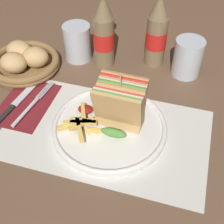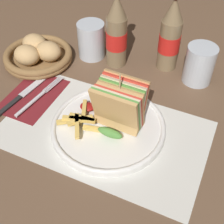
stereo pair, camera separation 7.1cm
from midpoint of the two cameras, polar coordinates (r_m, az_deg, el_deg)
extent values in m
plane|color=brown|center=(0.74, 2.34, -1.92)|extent=(4.00, 4.00, 0.00)
cube|color=silver|center=(0.72, 1.53, -3.86)|extent=(0.47, 0.28, 0.00)
cylinder|color=white|center=(0.72, 2.15, -3.03)|extent=(0.26, 0.26, 0.01)
torus|color=white|center=(0.71, 2.17, -2.66)|extent=(0.26, 0.26, 0.01)
cube|color=tan|center=(0.66, 3.58, -0.02)|extent=(0.11, 0.04, 0.10)
cube|color=#518E3D|center=(0.66, 3.84, 0.29)|extent=(0.11, 0.04, 0.10)
cube|color=beige|center=(0.67, 4.09, 0.59)|extent=(0.11, 0.04, 0.10)
cube|color=red|center=(0.68, 4.33, 0.88)|extent=(0.11, 0.04, 0.10)
cube|color=tan|center=(0.68, 4.57, 1.17)|extent=(0.11, 0.04, 0.10)
ellipsoid|color=#518E3D|center=(0.68, 2.62, -3.98)|extent=(0.06, 0.02, 0.02)
cube|color=tan|center=(0.68, 4.06, 0.52)|extent=(0.11, 0.04, 0.10)
cube|color=#518E3D|center=(0.68, 4.33, 1.04)|extent=(0.11, 0.04, 0.10)
cube|color=beige|center=(0.68, 4.59, 1.56)|extent=(0.11, 0.04, 0.10)
cube|color=red|center=(0.69, 4.84, 2.07)|extent=(0.11, 0.04, 0.10)
cube|color=tan|center=(0.69, 5.10, 2.58)|extent=(0.11, 0.04, 0.10)
ellipsoid|color=#518E3D|center=(0.70, 3.99, -1.53)|extent=(0.06, 0.02, 0.02)
cylinder|color=tan|center=(0.67, 4.42, 2.16)|extent=(0.00, 0.00, 0.14)
cube|color=#E0B756|center=(0.69, -0.60, -3.24)|extent=(0.05, 0.02, 0.01)
cube|color=#E0B756|center=(0.73, -2.36, -0.07)|extent=(0.03, 0.06, 0.01)
cube|color=#E0B756|center=(0.71, -5.30, -1.80)|extent=(0.05, 0.04, 0.01)
cube|color=#E0B756|center=(0.70, -2.65, -1.27)|extent=(0.06, 0.01, 0.01)
cube|color=#E0B756|center=(0.72, -2.34, 0.09)|extent=(0.04, 0.06, 0.01)
cube|color=#E0B756|center=(0.70, -3.68, -1.43)|extent=(0.06, 0.03, 0.01)
cube|color=#E0B756|center=(0.70, -2.96, -1.70)|extent=(0.05, 0.05, 0.01)
cube|color=#E0B756|center=(0.70, -2.60, -1.55)|extent=(0.06, 0.02, 0.01)
cube|color=#E0B756|center=(0.69, -3.50, -2.70)|extent=(0.04, 0.07, 0.01)
ellipsoid|color=maroon|center=(0.74, -1.87, 0.80)|extent=(0.04, 0.03, 0.01)
cube|color=maroon|center=(0.82, -11.78, 2.97)|extent=(0.12, 0.18, 0.00)
cylinder|color=silver|center=(0.79, -12.21, 1.45)|extent=(0.02, 0.10, 0.01)
cylinder|color=silver|center=(0.84, -8.65, 5.11)|extent=(0.01, 0.07, 0.00)
cylinder|color=silver|center=(0.84, -8.43, 5.01)|extent=(0.01, 0.07, 0.00)
cylinder|color=silver|center=(0.83, -8.22, 4.92)|extent=(0.01, 0.07, 0.00)
cylinder|color=silver|center=(0.83, -8.00, 4.83)|extent=(0.01, 0.07, 0.00)
cube|color=black|center=(0.80, -16.05, 0.93)|extent=(0.02, 0.09, 0.00)
cube|color=silver|center=(0.85, -11.14, 5.21)|extent=(0.04, 0.13, 0.00)
cylinder|color=#7A6647|center=(0.88, 3.18, 12.65)|extent=(0.06, 0.06, 0.14)
cylinder|color=red|center=(0.87, 3.19, 13.04)|extent=(0.06, 0.06, 0.05)
cone|color=#7A6647|center=(0.82, 3.47, 18.67)|extent=(0.05, 0.05, 0.06)
cylinder|color=#7A6647|center=(0.88, 12.69, 11.80)|extent=(0.06, 0.06, 0.14)
cylinder|color=red|center=(0.88, 12.76, 12.19)|extent=(0.06, 0.06, 0.05)
cone|color=#7A6647|center=(0.83, 13.85, 17.70)|extent=(0.05, 0.05, 0.06)
cylinder|color=silver|center=(0.86, 18.00, 8.17)|extent=(0.08, 0.08, 0.10)
cylinder|color=silver|center=(0.92, -1.57, 12.91)|extent=(0.08, 0.08, 0.10)
cylinder|color=olive|center=(0.93, -11.11, 9.26)|extent=(0.18, 0.18, 0.01)
torus|color=olive|center=(0.93, -11.17, 9.63)|extent=(0.20, 0.20, 0.02)
torus|color=olive|center=(0.92, -11.27, 10.20)|extent=(0.20, 0.20, 0.02)
ellipsoid|color=tan|center=(0.90, -9.33, 10.81)|extent=(0.07, 0.06, 0.06)
ellipsoid|color=tan|center=(0.94, -11.84, 12.05)|extent=(0.07, 0.06, 0.06)
ellipsoid|color=tan|center=(0.90, -13.12, 10.01)|extent=(0.07, 0.06, 0.06)
camera|label=1|loc=(0.04, -87.13, 2.89)|focal=50.00mm
camera|label=2|loc=(0.04, 92.87, -2.89)|focal=50.00mm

